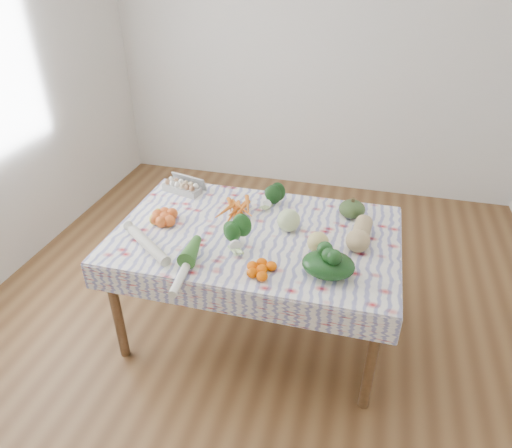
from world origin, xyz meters
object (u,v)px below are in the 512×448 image
object	(u,v)px
butternut_squash	(360,233)
kabocha_squash	(352,209)
cabbage	(289,220)
dining_table	(256,244)
grapefruit	(318,242)
egg_carton	(182,187)

from	to	relation	value
butternut_squash	kabocha_squash	bearing A→B (deg)	109.06
kabocha_squash	cabbage	xyz separation A→B (m)	(-0.35, -0.26, 0.01)
dining_table	cabbage	world-z (taller)	cabbage
cabbage	grapefruit	world-z (taller)	cabbage
dining_table	egg_carton	distance (m)	0.73
kabocha_squash	grapefruit	xyz separation A→B (m)	(-0.15, -0.43, 0.01)
egg_carton	cabbage	size ratio (longest dim) A/B	1.96
dining_table	grapefruit	size ratio (longest dim) A/B	13.43
kabocha_squash	cabbage	bearing A→B (deg)	-143.71
dining_table	grapefruit	bearing A→B (deg)	-14.91
egg_carton	kabocha_squash	world-z (taller)	kabocha_squash
egg_carton	kabocha_squash	xyz separation A→B (m)	(1.15, -0.03, 0.02)
cabbage	grapefruit	size ratio (longest dim) A/B	1.14
dining_table	butternut_squash	size ratio (longest dim) A/B	5.51
kabocha_squash	grapefruit	size ratio (longest dim) A/B	1.36
dining_table	kabocha_squash	size ratio (longest dim) A/B	9.84
kabocha_squash	butternut_squash	xyz separation A→B (m)	(0.07, -0.28, 0.01)
dining_table	kabocha_squash	bearing A→B (deg)	32.03
egg_carton	grapefruit	xyz separation A→B (m)	(1.00, -0.46, 0.02)
cabbage	butternut_squash	size ratio (longest dim) A/B	0.47
cabbage	grapefruit	bearing A→B (deg)	-41.29
egg_carton	grapefruit	size ratio (longest dim) A/B	2.25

